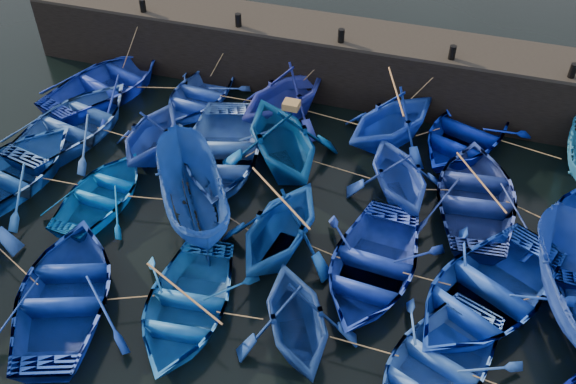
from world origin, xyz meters
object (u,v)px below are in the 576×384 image
(boat_0, at_px, (108,83))
(boat_13, at_px, (12,171))
(wooden_crate, at_px, (291,105))
(boat_8, at_px, (221,151))

(boat_0, relative_size, boat_13, 1.03)
(boat_0, distance_m, boat_13, 5.77)
(boat_13, bearing_deg, wooden_crate, -145.47)
(wooden_crate, bearing_deg, boat_0, 164.98)
(boat_13, relative_size, wooden_crate, 10.52)
(boat_0, bearing_deg, wooden_crate, -174.22)
(boat_8, height_order, wooden_crate, wooden_crate)
(boat_0, height_order, boat_13, boat_0)
(boat_0, bearing_deg, boat_13, 107.79)
(wooden_crate, bearing_deg, boat_13, -157.41)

